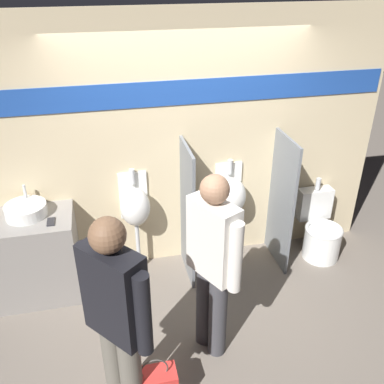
{
  "coord_description": "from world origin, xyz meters",
  "views": [
    {
      "loc": [
        -0.81,
        -3.4,
        3.06
      ],
      "look_at": [
        0.0,
        0.17,
        1.05
      ],
      "focal_mm": 40.0,
      "sensor_mm": 36.0,
      "label": 1
    }
  ],
  "objects_px": {
    "urinal_far": "(231,196)",
    "person_with_lanyard": "(117,318)",
    "person_in_vest": "(213,261)",
    "toilet": "(320,232)",
    "urinal_near_counter": "(135,207)",
    "cell_phone": "(51,222)",
    "sink_basin": "(26,210)"
  },
  "relations": [
    {
      "from": "urinal_far",
      "to": "person_with_lanyard",
      "type": "relative_size",
      "value": 0.68
    },
    {
      "from": "person_in_vest",
      "to": "person_with_lanyard",
      "type": "bearing_deg",
      "value": 93.93
    },
    {
      "from": "toilet",
      "to": "person_in_vest",
      "type": "xyz_separation_m",
      "value": [
        -1.58,
        -1.05,
        0.65
      ]
    },
    {
      "from": "urinal_near_counter",
      "to": "person_with_lanyard",
      "type": "distance_m",
      "value": 1.72
    },
    {
      "from": "cell_phone",
      "to": "person_with_lanyard",
      "type": "relative_size",
      "value": 0.08
    },
    {
      "from": "cell_phone",
      "to": "urinal_far",
      "type": "height_order",
      "value": "urinal_far"
    },
    {
      "from": "toilet",
      "to": "urinal_far",
      "type": "bearing_deg",
      "value": 170.64
    },
    {
      "from": "sink_basin",
      "to": "cell_phone",
      "type": "relative_size",
      "value": 2.78
    },
    {
      "from": "sink_basin",
      "to": "cell_phone",
      "type": "xyz_separation_m",
      "value": [
        0.23,
        -0.18,
        -0.05
      ]
    },
    {
      "from": "toilet",
      "to": "person_in_vest",
      "type": "height_order",
      "value": "person_in_vest"
    },
    {
      "from": "cell_phone",
      "to": "urinal_near_counter",
      "type": "relative_size",
      "value": 0.12
    },
    {
      "from": "urinal_near_counter",
      "to": "urinal_far",
      "type": "height_order",
      "value": "same"
    },
    {
      "from": "urinal_far",
      "to": "urinal_near_counter",
      "type": "bearing_deg",
      "value": 180.0
    },
    {
      "from": "sink_basin",
      "to": "toilet",
      "type": "distance_m",
      "value": 3.18
    },
    {
      "from": "sink_basin",
      "to": "urinal_far",
      "type": "xyz_separation_m",
      "value": [
        2.08,
        0.09,
        -0.15
      ]
    },
    {
      "from": "sink_basin",
      "to": "urinal_near_counter",
      "type": "xyz_separation_m",
      "value": [
        1.04,
        0.09,
        -0.15
      ]
    },
    {
      "from": "toilet",
      "to": "person_in_vest",
      "type": "relative_size",
      "value": 0.52
    },
    {
      "from": "sink_basin",
      "to": "person_with_lanyard",
      "type": "bearing_deg",
      "value": -64.99
    },
    {
      "from": "toilet",
      "to": "person_with_lanyard",
      "type": "height_order",
      "value": "person_with_lanyard"
    },
    {
      "from": "cell_phone",
      "to": "toilet",
      "type": "relative_size",
      "value": 0.16
    },
    {
      "from": "toilet",
      "to": "person_with_lanyard",
      "type": "relative_size",
      "value": 0.51
    },
    {
      "from": "sink_basin",
      "to": "cell_phone",
      "type": "distance_m",
      "value": 0.3
    },
    {
      "from": "urinal_near_counter",
      "to": "urinal_far",
      "type": "distance_m",
      "value": 1.04
    },
    {
      "from": "cell_phone",
      "to": "urinal_near_counter",
      "type": "distance_m",
      "value": 0.86
    },
    {
      "from": "cell_phone",
      "to": "urinal_near_counter",
      "type": "xyz_separation_m",
      "value": [
        0.81,
        0.27,
        -0.1
      ]
    },
    {
      "from": "sink_basin",
      "to": "urinal_far",
      "type": "height_order",
      "value": "urinal_far"
    },
    {
      "from": "urinal_far",
      "to": "toilet",
      "type": "distance_m",
      "value": 1.17
    },
    {
      "from": "urinal_near_counter",
      "to": "toilet",
      "type": "relative_size",
      "value": 1.35
    },
    {
      "from": "person_with_lanyard",
      "to": "toilet",
      "type": "bearing_deg",
      "value": -97.1
    },
    {
      "from": "urinal_far",
      "to": "person_in_vest",
      "type": "relative_size",
      "value": 0.7
    },
    {
      "from": "cell_phone",
      "to": "person_with_lanyard",
      "type": "bearing_deg",
      "value": -70.12
    },
    {
      "from": "sink_basin",
      "to": "urinal_far",
      "type": "distance_m",
      "value": 2.08
    }
  ]
}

